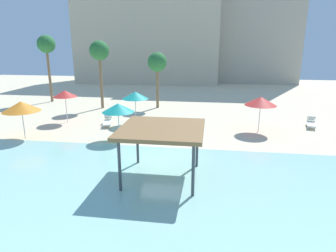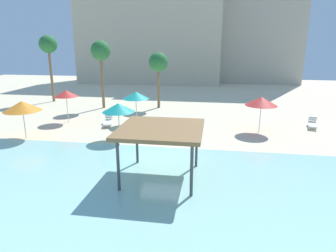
# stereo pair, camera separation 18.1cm
# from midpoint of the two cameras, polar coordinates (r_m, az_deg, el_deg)

# --- Properties ---
(ground_plane) EXTENTS (80.00, 80.00, 0.00)m
(ground_plane) POSITION_cam_midpoint_polar(r_m,az_deg,el_deg) (17.39, -1.84, -5.88)
(ground_plane) COLOR beige
(lagoon_water) EXTENTS (44.00, 13.50, 0.04)m
(lagoon_water) POSITION_cam_midpoint_polar(r_m,az_deg,el_deg) (12.76, -6.14, -14.40)
(lagoon_water) COLOR #99D1C6
(lagoon_water) RESTS_ON ground
(shade_pavilion) EXTENTS (3.92, 3.92, 2.59)m
(shade_pavilion) POSITION_cam_midpoint_polar(r_m,az_deg,el_deg) (13.92, -1.58, -0.93)
(shade_pavilion) COLOR #42474C
(shade_pavilion) RESTS_ON ground
(beach_umbrella_orange_0) EXTENTS (2.49, 2.49, 2.61)m
(beach_umbrella_orange_0) POSITION_cam_midpoint_polar(r_m,az_deg,el_deg) (22.33, -26.63, 3.39)
(beach_umbrella_orange_0) COLOR silver
(beach_umbrella_orange_0) RESTS_ON ground
(beach_umbrella_red_1) EXTENTS (2.29, 2.29, 2.64)m
(beach_umbrella_red_1) POSITION_cam_midpoint_polar(r_m,az_deg,el_deg) (22.51, 17.19, 4.60)
(beach_umbrella_red_1) COLOR silver
(beach_umbrella_red_1) RESTS_ON ground
(beach_umbrella_red_2) EXTENTS (1.93, 1.93, 2.67)m
(beach_umbrella_red_2) POSITION_cam_midpoint_polar(r_m,az_deg,el_deg) (25.70, -19.42, 5.89)
(beach_umbrella_red_2) COLOR silver
(beach_umbrella_red_2) RESTS_ON ground
(beach_umbrella_teal_3) EXTENTS (2.16, 2.16, 2.53)m
(beach_umbrella_teal_3) POSITION_cam_midpoint_polar(r_m,az_deg,el_deg) (20.04, -9.84, 3.47)
(beach_umbrella_teal_3) COLOR silver
(beach_umbrella_teal_3) RESTS_ON ground
(beach_umbrella_teal_4) EXTENTS (2.11, 2.11, 2.66)m
(beach_umbrella_teal_4) POSITION_cam_midpoint_polar(r_m,az_deg,el_deg) (23.82, -6.55, 5.88)
(beach_umbrella_teal_4) COLOR silver
(beach_umbrella_teal_4) RESTS_ON ground
(lounge_chair_2) EXTENTS (1.04, 1.98, 0.74)m
(lounge_chair_2) POSITION_cam_midpoint_polar(r_m,az_deg,el_deg) (24.28, -11.73, 0.92)
(lounge_chair_2) COLOR white
(lounge_chair_2) RESTS_ON ground
(lounge_chair_3) EXTENTS (1.06, 1.99, 0.74)m
(lounge_chair_3) POSITION_cam_midpoint_polar(r_m,az_deg,el_deg) (25.85, 25.67, 0.57)
(lounge_chair_3) COLOR white
(lounge_chair_3) RESTS_ON ground
(palm_tree_0) EXTENTS (1.90, 1.90, 6.62)m
(palm_tree_0) POSITION_cam_midpoint_polar(r_m,az_deg,el_deg) (30.28, -13.25, 13.64)
(palm_tree_0) COLOR brown
(palm_tree_0) RESTS_ON ground
(palm_tree_1) EXTENTS (1.90, 1.90, 5.52)m
(palm_tree_1) POSITION_cam_midpoint_polar(r_m,az_deg,el_deg) (29.77, -2.26, 11.98)
(palm_tree_1) COLOR brown
(palm_tree_1) RESTS_ON ground
(palm_tree_2) EXTENTS (1.90, 1.90, 7.20)m
(palm_tree_2) POSITION_cam_midpoint_polar(r_m,az_deg,el_deg) (35.46, -22.49, 14.02)
(palm_tree_2) COLOR brown
(palm_tree_2) RESTS_ON ground
(hotel_block_0) EXTENTS (22.75, 8.94, 15.59)m
(hotel_block_0) POSITION_cam_midpoint_polar(r_m,az_deg,el_deg) (50.81, -3.82, 17.29)
(hotel_block_0) COLOR beige
(hotel_block_0) RESTS_ON ground
(hotel_block_1) EXTENTS (17.40, 9.32, 21.94)m
(hotel_block_1) POSITION_cam_midpoint_polar(r_m,az_deg,el_deg) (53.67, 14.28, 20.19)
(hotel_block_1) COLOR #B2A893
(hotel_block_1) RESTS_ON ground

